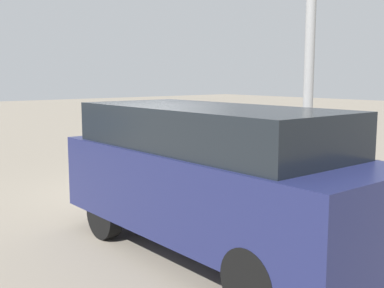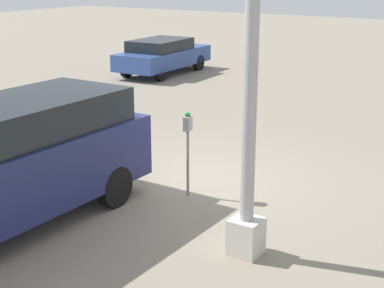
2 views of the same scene
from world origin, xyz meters
TOP-DOWN VIEW (x-y plane):
  - ground_plane at (0.00, 0.00)m, footprint 80.00×80.00m
  - parking_meter_near at (0.68, 0.35)m, footprint 0.22×0.15m
  - lamp_post at (2.14, 2.33)m, footprint 0.44×0.44m
  - parked_van at (3.30, -1.28)m, footprint 4.97×1.89m

SIDE VIEW (x-z plane):
  - ground_plane at x=0.00m, z-range 0.00..0.00m
  - parked_van at x=3.30m, z-range 0.10..2.14m
  - parking_meter_near at x=0.68m, z-range 0.37..1.95m
  - lamp_post at x=2.14m, z-range -0.71..4.94m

